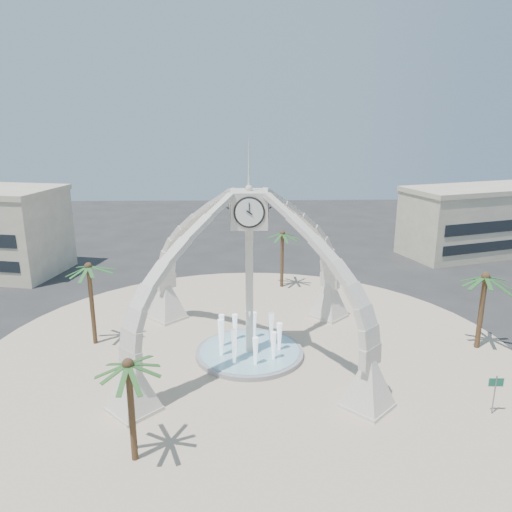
{
  "coord_description": "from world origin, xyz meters",
  "views": [
    {
      "loc": [
        -0.41,
        -33.65,
        17.24
      ],
      "look_at": [
        0.53,
        2.0,
        7.13
      ],
      "focal_mm": 35.0,
      "sensor_mm": 36.0,
      "label": 1
    }
  ],
  "objects_px": {
    "fountain": "(250,352)",
    "palm_north": "(282,234)",
    "street_sign": "(495,387)",
    "clock_tower": "(249,272)",
    "palm_west": "(88,268)",
    "palm_south": "(128,366)",
    "palm_east": "(486,277)"
  },
  "relations": [
    {
      "from": "fountain",
      "to": "street_sign",
      "type": "xyz_separation_m",
      "value": [
        14.36,
        -7.94,
        1.54
      ]
    },
    {
      "from": "fountain",
      "to": "palm_north",
      "type": "relative_size",
      "value": 1.25
    },
    {
      "from": "palm_north",
      "to": "street_sign",
      "type": "relative_size",
      "value": 2.51
    },
    {
      "from": "clock_tower",
      "to": "palm_north",
      "type": "xyz_separation_m",
      "value": [
        3.54,
        15.26,
        -0.85
      ]
    },
    {
      "from": "palm_north",
      "to": "palm_south",
      "type": "height_order",
      "value": "palm_north"
    },
    {
      "from": "clock_tower",
      "to": "palm_north",
      "type": "bearing_deg",
      "value": 76.92
    },
    {
      "from": "clock_tower",
      "to": "street_sign",
      "type": "bearing_deg",
      "value": -28.94
    },
    {
      "from": "street_sign",
      "to": "clock_tower",
      "type": "bearing_deg",
      "value": 152.7
    },
    {
      "from": "fountain",
      "to": "palm_north",
      "type": "xyz_separation_m",
      "value": [
        3.54,
        15.26,
        5.35
      ]
    },
    {
      "from": "palm_east",
      "to": "palm_north",
      "type": "bearing_deg",
      "value": 133.91
    },
    {
      "from": "palm_east",
      "to": "palm_north",
      "type": "distance_m",
      "value": 20.06
    },
    {
      "from": "fountain",
      "to": "palm_west",
      "type": "distance_m",
      "value": 13.6
    },
    {
      "from": "fountain",
      "to": "street_sign",
      "type": "bearing_deg",
      "value": -28.94
    },
    {
      "from": "clock_tower",
      "to": "street_sign",
      "type": "relative_size",
      "value": 7.02
    },
    {
      "from": "palm_east",
      "to": "palm_north",
      "type": "height_order",
      "value": "palm_east"
    },
    {
      "from": "fountain",
      "to": "palm_north",
      "type": "height_order",
      "value": "palm_north"
    },
    {
      "from": "fountain",
      "to": "palm_south",
      "type": "bearing_deg",
      "value": -117.96
    },
    {
      "from": "palm_north",
      "to": "street_sign",
      "type": "height_order",
      "value": "palm_north"
    },
    {
      "from": "clock_tower",
      "to": "palm_east",
      "type": "height_order",
      "value": "clock_tower"
    },
    {
      "from": "palm_east",
      "to": "palm_west",
      "type": "distance_m",
      "value": 29.52
    },
    {
      "from": "palm_north",
      "to": "palm_south",
      "type": "distance_m",
      "value": 28.44
    },
    {
      "from": "fountain",
      "to": "street_sign",
      "type": "distance_m",
      "value": 16.48
    },
    {
      "from": "clock_tower",
      "to": "palm_east",
      "type": "relative_size",
      "value": 2.74
    },
    {
      "from": "clock_tower",
      "to": "palm_west",
      "type": "bearing_deg",
      "value": 169.16
    },
    {
      "from": "clock_tower",
      "to": "palm_west",
      "type": "relative_size",
      "value": 2.56
    },
    {
      "from": "palm_north",
      "to": "clock_tower",
      "type": "bearing_deg",
      "value": -103.08
    },
    {
      "from": "street_sign",
      "to": "palm_south",
      "type": "bearing_deg",
      "value": -168.51
    },
    {
      "from": "palm_east",
      "to": "palm_north",
      "type": "relative_size",
      "value": 1.02
    },
    {
      "from": "palm_south",
      "to": "palm_east",
      "type": "bearing_deg",
      "value": 27.57
    },
    {
      "from": "palm_east",
      "to": "palm_south",
      "type": "relative_size",
      "value": 1.06
    },
    {
      "from": "palm_north",
      "to": "fountain",
      "type": "bearing_deg",
      "value": -103.08
    },
    {
      "from": "palm_west",
      "to": "palm_north",
      "type": "xyz_separation_m",
      "value": [
        15.57,
        12.96,
        -0.57
      ]
    }
  ]
}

